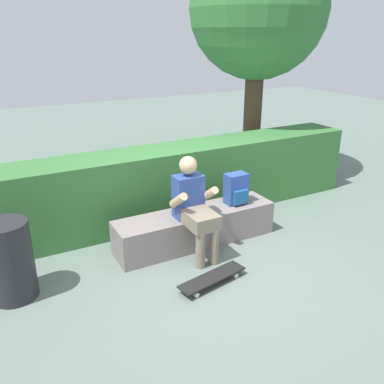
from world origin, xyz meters
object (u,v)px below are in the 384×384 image
object	(u,v)px
person_skater	(194,205)
skateboard_near_person	(212,278)
backpack_on_bench	(236,189)
bench_main	(196,227)
trash_bin	(10,261)

from	to	relation	value
person_skater	skateboard_near_person	world-z (taller)	person_skater
skateboard_near_person	backpack_on_bench	distance (m)	1.35
bench_main	trash_bin	bearing A→B (deg)	-176.81
trash_bin	bench_main	bearing A→B (deg)	3.19
bench_main	backpack_on_bench	bearing A→B (deg)	-0.92
backpack_on_bench	bench_main	bearing A→B (deg)	179.08
skateboard_near_person	backpack_on_bench	bearing A→B (deg)	45.04
bench_main	trash_bin	size ratio (longest dim) A/B	2.52
bench_main	skateboard_near_person	distance (m)	0.94
person_skater	skateboard_near_person	xyz separation A→B (m)	(-0.14, -0.67, -0.56)
bench_main	backpack_on_bench	world-z (taller)	backpack_on_bench
bench_main	backpack_on_bench	distance (m)	0.71
bench_main	backpack_on_bench	xyz separation A→B (m)	(0.59, -0.01, 0.41)
skateboard_near_person	trash_bin	world-z (taller)	trash_bin
bench_main	person_skater	distance (m)	0.49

